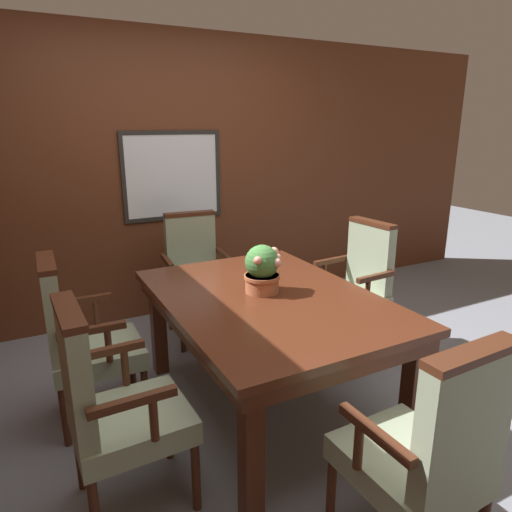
{
  "coord_description": "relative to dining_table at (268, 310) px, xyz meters",
  "views": [
    {
      "loc": [
        -1.21,
        -2.09,
        1.69
      ],
      "look_at": [
        0.0,
        0.23,
        0.93
      ],
      "focal_mm": 32.0,
      "sensor_mm": 36.0,
      "label": 1
    }
  ],
  "objects": [
    {
      "name": "chair_left_near",
      "position": [
        -0.97,
        -0.37,
        -0.1
      ],
      "size": [
        0.51,
        0.51,
        1.0
      ],
      "rotation": [
        0.0,
        0.0,
        1.6
      ],
      "color": "#472314",
      "rests_on": "ground_plane"
    },
    {
      "name": "chair_head_near",
      "position": [
        0.0,
        -1.21,
        -0.1
      ],
      "size": [
        0.51,
        0.51,
        1.0
      ],
      "rotation": [
        0.0,
        0.0,
        3.17
      ],
      "color": "#472314",
      "rests_on": "ground_plane"
    },
    {
      "name": "potted_plant",
      "position": [
        -0.0,
        0.07,
        0.24
      ],
      "size": [
        0.22,
        0.21,
        0.29
      ],
      "color": "#B2603D",
      "rests_on": "dining_table"
    },
    {
      "name": "ground_plane",
      "position": [
        -0.0,
        -0.08,
        -0.64
      ],
      "size": [
        14.0,
        14.0,
        0.0
      ],
      "primitive_type": "plane",
      "color": "gray"
    },
    {
      "name": "wall_back",
      "position": [
        -0.0,
        1.76,
        0.59
      ],
      "size": [
        7.2,
        0.08,
        2.45
      ],
      "color": "#5B2D19",
      "rests_on": "ground_plane"
    },
    {
      "name": "chair_left_far",
      "position": [
        -1.0,
        0.37,
        -0.1
      ],
      "size": [
        0.51,
        0.51,
        1.0
      ],
      "rotation": [
        0.0,
        0.0,
        1.54
      ],
      "color": "#472314",
      "rests_on": "ground_plane"
    },
    {
      "name": "chair_head_far",
      "position": [
        -0.02,
        1.18,
        -0.1
      ],
      "size": [
        0.53,
        0.53,
        1.0
      ],
      "rotation": [
        0.0,
        0.0,
        -0.09
      ],
      "color": "#472314",
      "rests_on": "ground_plane"
    },
    {
      "name": "chair_right_far",
      "position": [
        0.95,
        0.34,
        -0.1
      ],
      "size": [
        0.53,
        0.52,
        1.0
      ],
      "rotation": [
        0.0,
        0.0,
        -1.5
      ],
      "color": "#472314",
      "rests_on": "ground_plane"
    },
    {
      "name": "dining_table",
      "position": [
        0.0,
        0.0,
        0.0
      ],
      "size": [
        1.15,
        1.61,
        0.73
      ],
      "color": "#4C2314",
      "rests_on": "ground_plane"
    }
  ]
}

